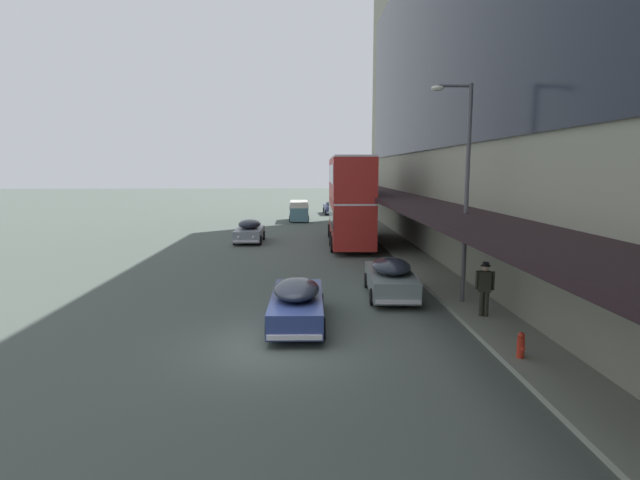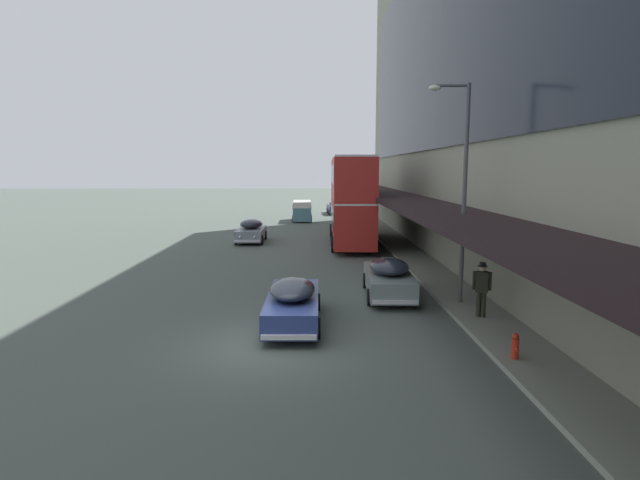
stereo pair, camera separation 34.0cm
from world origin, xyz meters
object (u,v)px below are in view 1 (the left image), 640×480
sedan_second_mid (391,277)px  vw_van (299,210)px  sedan_trailing_near (249,231)px  street_lamp (463,180)px  transit_bus_kerbside_front (350,198)px  pedestrian_at_kerb (485,286)px  sedan_lead_mid (332,207)px  sedan_far_back (297,302)px  fire_hydrant (521,345)px

sedan_second_mid → vw_van: vw_van is taller
sedan_trailing_near → street_lamp: 19.79m
transit_bus_kerbside_front → pedestrian_at_kerb: (3.00, -17.38, -2.00)m
transit_bus_kerbside_front → pedestrian_at_kerb: size_ratio=5.80×
transit_bus_kerbside_front → street_lamp: bearing=-80.0°
sedan_trailing_near → street_lamp: street_lamp is taller
sedan_lead_mid → sedan_far_back: size_ratio=1.00×
pedestrian_at_kerb → street_lamp: bearing=98.2°
sedan_far_back → street_lamp: bearing=19.4°
street_lamp → fire_hydrant: street_lamp is taller
sedan_far_back → fire_hydrant: sedan_far_back is taller
transit_bus_kerbside_front → sedan_far_back: transit_bus_kerbside_front is taller
pedestrian_at_kerb → street_lamp: (-0.28, 1.90, 3.53)m
transit_bus_kerbside_front → fire_hydrant: 21.48m
sedan_second_mid → street_lamp: size_ratio=0.60×
sedan_second_mid → fire_hydrant: bearing=-72.5°
sedan_second_mid → fire_hydrant: (2.23, -7.09, -0.28)m
pedestrian_at_kerb → street_lamp: street_lamp is taller
fire_hydrant → transit_bus_kerbside_front: bearing=97.1°
sedan_lead_mid → fire_hydrant: sedan_lead_mid is taller
sedan_second_mid → pedestrian_at_kerb: pedestrian_at_kerb is taller
vw_van → street_lamp: street_lamp is taller
vw_van → street_lamp: (6.33, -31.35, 3.62)m
sedan_lead_mid → pedestrian_at_kerb: 40.92m
sedan_trailing_near → sedan_lead_mid: bearing=72.3°
transit_bus_kerbside_front → sedan_trailing_near: bearing=169.1°
vw_van → sedan_far_back: bearing=-89.5°
sedan_far_back → pedestrian_at_kerb: size_ratio=2.71×
sedan_far_back → pedestrian_at_kerb: bearing=2.0°
sedan_trailing_near → sedan_second_mid: bearing=-64.5°
pedestrian_at_kerb → sedan_lead_mid: bearing=94.0°
sedan_second_mid → pedestrian_at_kerb: bearing=-52.0°
vw_van → pedestrian_at_kerb: (6.61, -33.25, 0.08)m
sedan_trailing_near → sedan_lead_mid: size_ratio=0.87×
sedan_lead_mid → sedan_far_back: sedan_far_back is taller
sedan_trailing_near → fire_hydrant: bearing=-66.9°
vw_van → fire_hydrant: vw_van is taller
sedan_lead_mid → sedan_second_mid: 37.49m
sedan_trailing_near → vw_van: (3.33, 14.53, 0.32)m
sedan_lead_mid → street_lamp: (2.61, -38.92, 3.97)m
sedan_trailing_near → vw_van: vw_van is taller
pedestrian_at_kerb → fire_hydrant: 3.84m
street_lamp → sedan_second_mid: bearing=148.5°
sedan_lead_mid → sedan_far_back: bearing=-94.8°
sedan_far_back → street_lamp: street_lamp is taller
sedan_lead_mid → fire_hydrant: size_ratio=7.20×
pedestrian_at_kerb → sedan_far_back: bearing=-178.0°
sedan_far_back → pedestrian_at_kerb: (6.32, 0.22, 0.43)m
vw_van → sedan_trailing_near: bearing=-102.9°
transit_bus_kerbside_front → pedestrian_at_kerb: bearing=-80.2°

